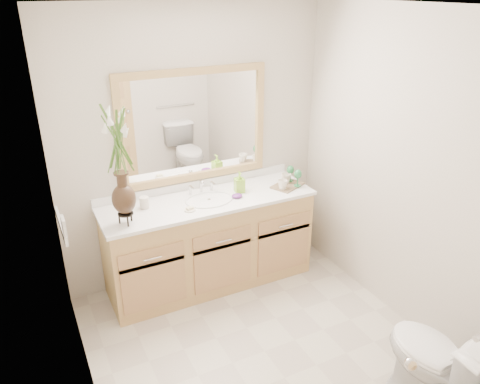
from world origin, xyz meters
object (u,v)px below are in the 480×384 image
toilet (438,365)px  tumbler (144,203)px  flower_vase (118,150)px  tray (287,185)px  soap_bottle (240,183)px

toilet → tumbler: tumbler is taller
flower_vase → tray: 1.60m
tray → flower_vase: bearing=158.1°
tumbler → soap_bottle: (0.84, -0.05, 0.03)m
soap_bottle → flower_vase: bearing=-163.5°
tumbler → soap_bottle: bearing=-3.7°
flower_vase → soap_bottle: size_ratio=5.26×
flower_vase → soap_bottle: (1.04, 0.15, -0.51)m
flower_vase → tumbler: flower_vase is taller
flower_vase → soap_bottle: 1.17m
toilet → tumbler: 2.41m
tumbler → tray: (1.28, -0.14, -0.04)m
flower_vase → tray: (1.48, 0.07, -0.58)m
tumbler → tray: size_ratio=0.34×
tumbler → soap_bottle: size_ratio=0.59×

